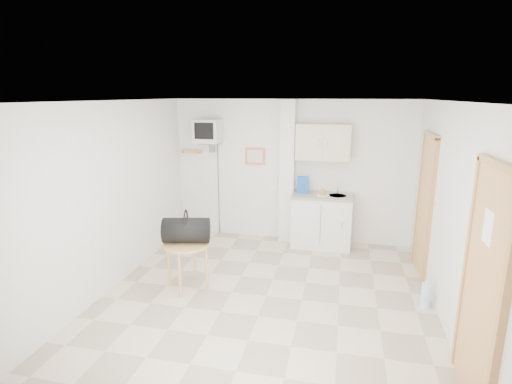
% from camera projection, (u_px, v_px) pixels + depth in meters
% --- Properties ---
extents(ground, '(4.50, 4.50, 0.00)m').
position_uv_depth(ground, '(266.00, 296.00, 5.23)').
color(ground, beige).
rests_on(ground, ground).
extents(room_envelope, '(4.24, 4.54, 2.55)m').
position_uv_depth(room_envelope, '(288.00, 181.00, 4.90)').
color(room_envelope, white).
rests_on(room_envelope, ground).
extents(kitchenette, '(1.03, 0.58, 2.10)m').
position_uv_depth(kitchenette, '(322.00, 201.00, 6.82)').
color(kitchenette, silver).
rests_on(kitchenette, ground).
extents(crt_television, '(0.44, 0.45, 2.15)m').
position_uv_depth(crt_television, '(208.00, 132.00, 7.00)').
color(crt_television, slate).
rests_on(crt_television, ground).
extents(round_table, '(0.62, 0.62, 0.65)m').
position_uv_depth(round_table, '(187.00, 249.00, 5.33)').
color(round_table, tan).
rests_on(round_table, ground).
extents(duffel_bag, '(0.67, 0.46, 0.45)m').
position_uv_depth(duffel_bag, '(186.00, 230.00, 5.30)').
color(duffel_bag, black).
rests_on(duffel_bag, round_table).
extents(water_bottle, '(0.12, 0.12, 0.35)m').
position_uv_depth(water_bottle, '(426.00, 295.00, 4.93)').
color(water_bottle, silver).
rests_on(water_bottle, ground).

